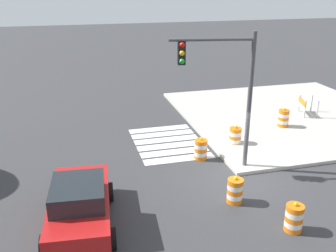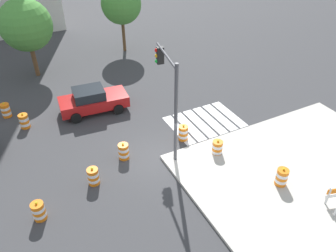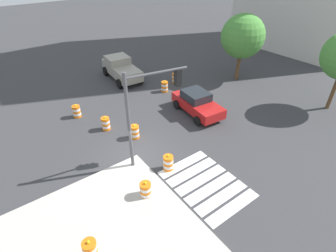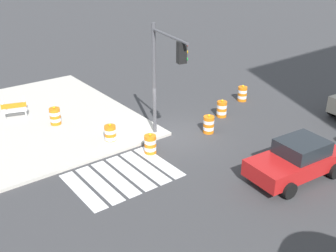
{
  "view_description": "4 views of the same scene",
  "coord_description": "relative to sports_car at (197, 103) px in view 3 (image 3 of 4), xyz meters",
  "views": [
    {
      "loc": [
        -12.43,
        6.19,
        7.37
      ],
      "look_at": [
        2.24,
        2.29,
        1.58
      ],
      "focal_mm": 40.68,
      "sensor_mm": 36.0,
      "label": 1
    },
    {
      "loc": [
        -5.86,
        -12.23,
        11.72
      ],
      "look_at": [
        0.93,
        0.86,
        1.27
      ],
      "focal_mm": 35.29,
      "sensor_mm": 36.0,
      "label": 2
    },
    {
      "loc": [
        10.58,
        -5.51,
        10.18
      ],
      "look_at": [
        0.39,
        2.0,
        1.61
      ],
      "focal_mm": 27.96,
      "sensor_mm": 36.0,
      "label": 3
    },
    {
      "loc": [
        11.19,
        14.42,
        9.03
      ],
      "look_at": [
        1.36,
        1.49,
        1.46
      ],
      "focal_mm": 42.66,
      "sensor_mm": 36.0,
      "label": 4
    }
  ],
  "objects": [
    {
      "name": "ground_plane",
      "position": [
        1.75,
        -6.23,
        -0.81
      ],
      "size": [
        120.0,
        120.0,
        0.0
      ],
      "primitive_type": "plane",
      "color": "#38383A"
    },
    {
      "name": "crosswalk_stripes",
      "position": [
        5.75,
        -4.43,
        -0.8
      ],
      "size": [
        4.35,
        3.2,
        0.02
      ],
      "color": "silver",
      "rests_on": "ground"
    },
    {
      "name": "sports_car",
      "position": [
        0.0,
        0.0,
        0.0
      ],
      "size": [
        4.45,
        2.44,
        1.63
      ],
      "color": "red",
      "rests_on": "ground"
    },
    {
      "name": "pickup_truck",
      "position": [
        -9.06,
        -1.52,
        0.16
      ],
      "size": [
        5.28,
        2.66,
        1.92
      ],
      "color": "gray",
      "rests_on": "ground"
    },
    {
      "name": "traffic_barrel_near_corner",
      "position": [
        -4.26,
        0.11,
        -0.36
      ],
      "size": [
        0.56,
        0.56,
        1.02
      ],
      "color": "orange",
      "rests_on": "ground"
    },
    {
      "name": "traffic_barrel_crosswalk_end",
      "position": [
        -1.97,
        -6.43,
        -0.36
      ],
      "size": [
        0.56,
        0.56,
        1.02
      ],
      "color": "orange",
      "rests_on": "ground"
    },
    {
      "name": "traffic_barrel_median_near",
      "position": [
        -4.7,
        -7.43,
        -0.36
      ],
      "size": [
        0.56,
        0.56,
        1.02
      ],
      "color": "orange",
      "rests_on": "ground"
    },
    {
      "name": "traffic_barrel_median_far",
      "position": [
        0.03,
        -5.34,
        -0.36
      ],
      "size": [
        0.56,
        0.56,
        1.02
      ],
      "color": "orange",
      "rests_on": "ground"
    },
    {
      "name": "traffic_barrel_far_curb",
      "position": [
        -5.13,
        1.92,
        -0.36
      ],
      "size": [
        0.56,
        0.56,
        1.02
      ],
      "color": "orange",
      "rests_on": "ground"
    },
    {
      "name": "traffic_barrel_lane_center",
      "position": [
        4.62,
        -7.42,
        -0.36
      ],
      "size": [
        0.56,
        0.56,
        1.02
      ],
      "color": "orange",
      "rests_on": "ground"
    },
    {
      "name": "traffic_barrel_opposite_curb",
      "position": [
        3.68,
        -5.35,
        -0.36
      ],
      "size": [
        0.56,
        0.56,
        1.02
      ],
      "color": "orange",
      "rests_on": "ground"
    },
    {
      "name": "traffic_barrel_on_sidewalk",
      "position": [
        6.01,
        -10.79,
        -0.21
      ],
      "size": [
        0.56,
        0.56,
        1.02
      ],
      "color": "orange",
      "rests_on": "sidewalk_corner"
    },
    {
      "name": "traffic_light_pole",
      "position": [
        2.55,
        -5.71,
        3.1
      ],
      "size": [
        0.8,
        3.25,
        5.5
      ],
      "color": "#4C4C51",
      "rests_on": "sidewalk_corner"
    },
    {
      "name": "street_tree_streetside_mid",
      "position": [
        -2.37,
        7.09,
        3.14
      ],
      "size": [
        3.77,
        3.77,
        5.85
      ],
      "color": "brown",
      "rests_on": "ground"
    }
  ]
}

